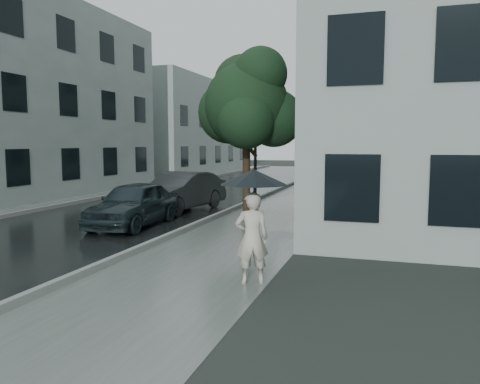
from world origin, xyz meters
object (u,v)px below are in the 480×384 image
(street_tree, at_px, (247,104))
(car_near, at_px, (134,204))
(pedestrian, at_px, (252,238))
(car_far, at_px, (181,191))
(lamp_post, at_px, (252,129))

(street_tree, xyz_separation_m, car_near, (-2.70, -3.41, -3.28))
(pedestrian, distance_m, car_far, 9.68)
(street_tree, bearing_deg, pedestrian, -72.92)
(lamp_post, xyz_separation_m, car_near, (-2.33, -5.31, -2.46))
(street_tree, relative_size, car_near, 1.44)
(pedestrian, relative_size, lamp_post, 0.31)
(car_far, bearing_deg, lamp_post, 47.51)
(lamp_post, height_order, car_far, lamp_post)
(lamp_post, bearing_deg, pedestrian, -70.65)
(street_tree, bearing_deg, lamp_post, 100.99)
(car_near, distance_m, car_far, 3.48)
(lamp_post, height_order, car_near, lamp_post)
(car_far, bearing_deg, car_near, -81.02)
(pedestrian, height_order, street_tree, street_tree)
(lamp_post, bearing_deg, street_tree, -75.61)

